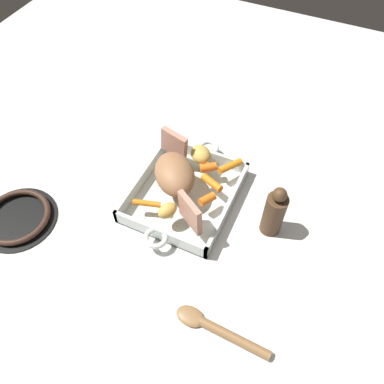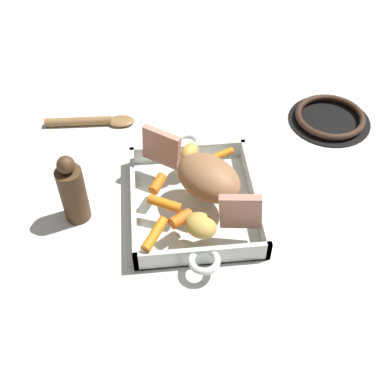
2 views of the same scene
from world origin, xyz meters
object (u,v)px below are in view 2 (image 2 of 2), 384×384
(baby_carrot_southwest, at_px, (181,219))
(baby_carrot_northeast, at_px, (218,156))
(baby_carrot_long, at_px, (158,184))
(roast_slice_outer, at_px, (241,212))
(baby_carrot_center_right, at_px, (165,203))
(pepper_mill, at_px, (73,193))
(baby_carrot_short, at_px, (155,234))
(pork_roast, at_px, (209,179))
(stove_burner_rear, at_px, (330,118))
(roast_slice_thin, at_px, (161,147))
(roasting_dish, at_px, (195,202))
(potato_near_roast, at_px, (203,225))
(potato_golden_small, at_px, (191,153))
(serving_spoon, at_px, (94,121))

(baby_carrot_southwest, xyz_separation_m, baby_carrot_northeast, (0.16, -0.09, -0.00))
(baby_carrot_northeast, xyz_separation_m, baby_carrot_long, (-0.07, 0.13, 0.00))
(roast_slice_outer, height_order, baby_carrot_center_right, roast_slice_outer)
(baby_carrot_center_right, distance_m, pepper_mill, 0.17)
(baby_carrot_short, bearing_deg, pork_roast, -47.30)
(pork_roast, relative_size, roast_slice_outer, 1.80)
(pepper_mill, bearing_deg, baby_carrot_center_right, -99.69)
(roast_slice_outer, bearing_deg, stove_burner_rear, -40.07)
(baby_carrot_northeast, distance_m, pepper_mill, 0.30)
(baby_carrot_northeast, xyz_separation_m, pepper_mill, (-0.09, 0.29, 0.02))
(roast_slice_thin, xyz_separation_m, roast_slice_outer, (-0.18, -0.13, -0.00))
(roast_slice_outer, relative_size, baby_carrot_northeast, 1.11)
(baby_carrot_southwest, relative_size, pepper_mill, 0.28)
(roasting_dish, xyz_separation_m, baby_carrot_northeast, (0.09, -0.06, 0.04))
(baby_carrot_short, bearing_deg, baby_carrot_northeast, -36.23)
(roasting_dish, height_order, baby_carrot_long, baby_carrot_long)
(roast_slice_outer, bearing_deg, baby_carrot_center_right, 66.37)
(potato_near_roast, bearing_deg, roast_slice_thin, 17.75)
(roast_slice_outer, height_order, stove_burner_rear, roast_slice_outer)
(potato_golden_small, bearing_deg, pork_roast, -166.08)
(baby_carrot_southwest, relative_size, baby_carrot_northeast, 0.63)
(roast_slice_outer, relative_size, baby_carrot_southwest, 1.75)
(baby_carrot_northeast, distance_m, baby_carrot_long, 0.14)
(roasting_dish, height_order, baby_carrot_northeast, baby_carrot_northeast)
(potato_golden_small, distance_m, pepper_mill, 0.25)
(baby_carrot_northeast, bearing_deg, pork_roast, 160.64)
(baby_carrot_center_right, xyz_separation_m, serving_spoon, (0.31, 0.15, -0.04))
(baby_carrot_northeast, relative_size, serving_spoon, 0.32)
(baby_carrot_northeast, distance_m, potato_golden_small, 0.06)
(potato_near_roast, bearing_deg, pork_roast, -12.90)
(baby_carrot_southwest, xyz_separation_m, potato_golden_small, (0.17, -0.03, 0.01))
(roast_slice_thin, bearing_deg, stove_burner_rear, -70.15)
(pepper_mill, bearing_deg, potato_near_roast, -112.45)
(baby_carrot_northeast, distance_m, stove_burner_rear, 0.32)
(stove_burner_rear, bearing_deg, roast_slice_thin, 109.85)
(roast_slice_thin, height_order, baby_carrot_southwest, roast_slice_thin)
(baby_carrot_long, height_order, serving_spoon, baby_carrot_long)
(baby_carrot_short, xyz_separation_m, potato_golden_small, (0.19, -0.08, 0.01))
(roasting_dish, relative_size, roast_slice_outer, 4.93)
(baby_carrot_southwest, distance_m, baby_carrot_northeast, 0.19)
(baby_carrot_northeast, xyz_separation_m, stove_burner_rear, (0.15, -0.29, -0.04))
(baby_carrot_long, relative_size, stove_burner_rear, 0.22)
(baby_carrot_center_right, distance_m, baby_carrot_long, 0.05)
(pork_roast, xyz_separation_m, potato_golden_small, (0.10, 0.02, -0.02))
(baby_carrot_southwest, bearing_deg, roasting_dish, -23.93)
(baby_carrot_northeast, relative_size, potato_near_roast, 1.12)
(pork_roast, xyz_separation_m, baby_carrot_center_right, (-0.03, 0.09, -0.03))
(roasting_dish, bearing_deg, baby_carrot_long, 74.70)
(potato_near_roast, relative_size, serving_spoon, 0.29)
(roast_slice_outer, height_order, potato_near_roast, roast_slice_outer)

